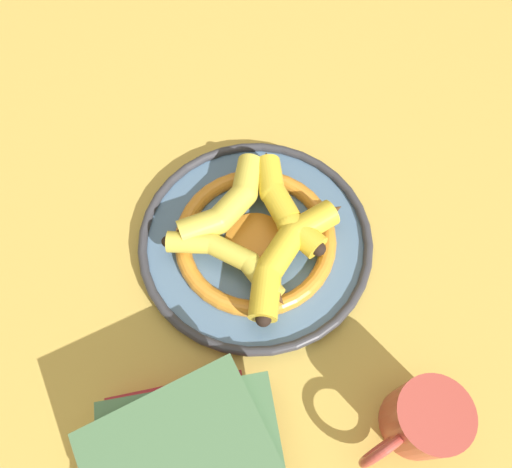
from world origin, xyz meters
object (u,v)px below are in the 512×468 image
Objects in this scene: decorative_bowl at (256,240)px; banana_c at (226,205)px; banana_d at (283,204)px; coffee_mug at (422,420)px; book_stack at (183,450)px; banana_b at (230,259)px; banana_a at (288,253)px.

decorative_bowl is 0.07m from banana_c.
banana_c and banana_d have the same top height.
book_stack is at bearing -25.62° from coffee_mug.
banana_b is at bearing -118.97° from book_stack.
coffee_mug is (0.28, 0.16, 0.03)m from decorative_bowl.
decorative_bowl is at bearing -98.22° from banana_a.
banana_c is (-0.04, -0.04, 0.04)m from decorative_bowl.
banana_c reaches higher than decorative_bowl.
banana_a is 1.14× the size of banana_c.
book_stack is at bearing 106.59° from banana_b.
book_stack is at bearing -24.05° from decorative_bowl.
coffee_mug is at bearing 2.96° from banana_d.
banana_c is at bearing -114.88° from book_stack.
banana_c is 1.14× the size of coffee_mug.
banana_b is 0.08m from banana_c.
banana_b is 0.11m from banana_d.
book_stack is at bearing -148.37° from banana_c.
banana_a is 0.28m from book_stack.
banana_d is at bearing -49.49° from banana_c.
banana_a reaches higher than banana_b.
banana_c is at bearing -82.44° from coffee_mug.
coffee_mug reaches higher than banana_c.
banana_b is 0.91× the size of banana_d.
decorative_bowl is 1.48× the size of book_stack.
decorative_bowl is at bearing -84.11° from coffee_mug.
banana_a is 0.12m from banana_c.
banana_a and banana_d have the same top height.
banana_c is 0.66× the size of book_stack.
book_stack reaches higher than banana_c.
banana_a is at bearing -135.08° from book_stack.
banana_b is at bearing -135.97° from banana_c.
banana_d is (-0.04, 0.04, 0.04)m from decorative_bowl.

